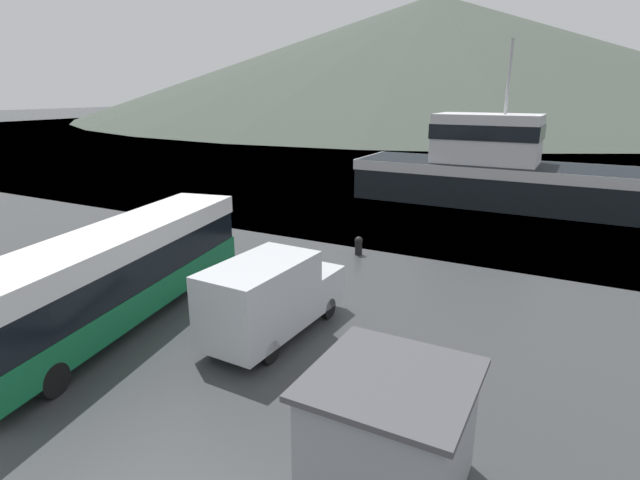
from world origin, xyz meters
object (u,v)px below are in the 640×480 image
object	(u,v)px
dock_kiosk	(390,433)
delivery_van	(271,296)
fishing_boat	(509,172)
storage_bin	(86,268)
tour_bus	(119,271)

from	to	relation	value
dock_kiosk	delivery_van	bearing A→B (deg)	142.33
fishing_boat	dock_kiosk	world-z (taller)	fishing_boat
storage_bin	fishing_boat	bearing A→B (deg)	61.62
tour_bus	storage_bin	distance (m)	4.53
tour_bus	fishing_boat	distance (m)	26.32
storage_bin	dock_kiosk	bearing A→B (deg)	-17.09
fishing_boat	storage_bin	size ratio (longest dim) A/B	14.53
fishing_boat	dock_kiosk	size ratio (longest dim) A/B	7.11
tour_bus	fishing_boat	bearing A→B (deg)	59.47
dock_kiosk	fishing_boat	bearing A→B (deg)	93.99
tour_bus	storage_bin	size ratio (longest dim) A/B	8.32
delivery_van	fishing_boat	world-z (taller)	fishing_boat
delivery_van	dock_kiosk	bearing A→B (deg)	-35.91
delivery_van	storage_bin	xyz separation A→B (m)	(-8.99, 0.21, -0.70)
storage_bin	delivery_van	bearing A→B (deg)	-1.36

